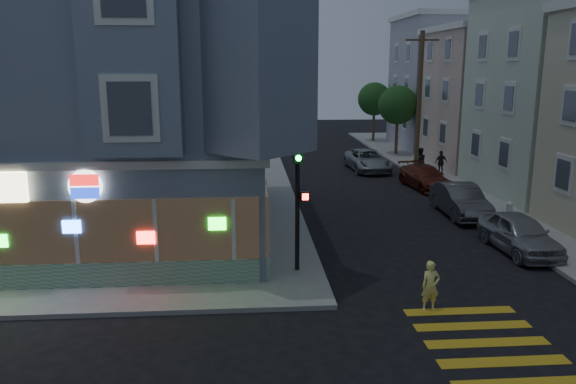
{
  "coord_description": "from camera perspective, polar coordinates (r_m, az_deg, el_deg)",
  "views": [
    {
      "loc": [
        0.42,
        -12.97,
        6.93
      ],
      "look_at": [
        1.85,
        5.89,
        2.66
      ],
      "focal_mm": 35.0,
      "sensor_mm": 36.0,
      "label": 1
    }
  ],
  "objects": [
    {
      "name": "sidewalk_nw",
      "position": [
        39.18,
        -25.09,
        1.44
      ],
      "size": [
        33.0,
        42.0,
        0.15
      ],
      "primitive_type": "cube",
      "color": "gray",
      "rests_on": "ground"
    },
    {
      "name": "row_house_c",
      "position": [
        42.56,
        22.57,
        8.7
      ],
      "size": [
        12.0,
        8.6,
        9.0
      ],
      "primitive_type": "cube",
      "color": "#BBA091",
      "rests_on": "sidewalk_ne"
    },
    {
      "name": "parked_car_a",
      "position": [
        23.0,
        22.46,
        -3.91
      ],
      "size": [
        1.88,
        4.34,
        1.46
      ],
      "primitive_type": "imported",
      "rotation": [
        0.0,
        0.0,
        0.04
      ],
      "color": "#929399",
      "rests_on": "ground"
    },
    {
      "name": "corner_building",
      "position": [
        24.83,
        -19.61,
        9.43
      ],
      "size": [
        14.6,
        14.6,
        11.4
      ],
      "color": "slate",
      "rests_on": "sidewalk_nw"
    },
    {
      "name": "parked_car_b",
      "position": [
        27.53,
        17.11,
        -0.82
      ],
      "size": [
        1.63,
        4.56,
        1.5
      ],
      "primitive_type": "imported",
      "rotation": [
        0.0,
        0.0,
        -0.01
      ],
      "color": "#3E4144",
      "rests_on": "ground"
    },
    {
      "name": "street_tree_near",
      "position": [
        44.66,
        11.09,
        8.65
      ],
      "size": [
        3.0,
        3.0,
        5.3
      ],
      "color": "#4C3826",
      "rests_on": "sidewalk_ne"
    },
    {
      "name": "ground",
      "position": [
        14.71,
        -5.68,
        -15.45
      ],
      "size": [
        120.0,
        120.0,
        0.0
      ],
      "primitive_type": "plane",
      "color": "black",
      "rests_on": "ground"
    },
    {
      "name": "street_tree_far",
      "position": [
        52.4,
        8.77,
        9.31
      ],
      "size": [
        3.0,
        3.0,
        5.3
      ],
      "color": "#4C3826",
      "rests_on": "sidewalk_ne"
    },
    {
      "name": "running_child",
      "position": [
        16.85,
        14.28,
        -9.24
      ],
      "size": [
        0.56,
        0.39,
        1.48
      ],
      "primitive_type": "imported",
      "rotation": [
        0.0,
        0.0,
        0.06
      ],
      "color": "#FAF27F",
      "rests_on": "ground"
    },
    {
      "name": "utility_pole",
      "position": [
        38.8,
        13.2,
        9.25
      ],
      "size": [
        2.2,
        0.3,
        9.0
      ],
      "color": "#4C3826",
      "rests_on": "sidewalk_ne"
    },
    {
      "name": "parked_car_c",
      "position": [
        33.25,
        13.75,
        1.47
      ],
      "size": [
        2.38,
        4.67,
        1.3
      ],
      "primitive_type": "imported",
      "rotation": [
        0.0,
        0.0,
        0.13
      ],
      "color": "#602316",
      "rests_on": "ground"
    },
    {
      "name": "pedestrian_a",
      "position": [
        36.2,
        13.23,
        3.02
      ],
      "size": [
        0.93,
        0.77,
        1.77
      ],
      "primitive_type": "imported",
      "rotation": [
        0.0,
        0.0,
        3.26
      ],
      "color": "black",
      "rests_on": "sidewalk_ne"
    },
    {
      "name": "fire_hydrant",
      "position": [
        26.91,
        21.56,
        -1.77
      ],
      "size": [
        0.5,
        0.29,
        0.87
      ],
      "color": "silver",
      "rests_on": "sidewalk_ne"
    },
    {
      "name": "parked_car_d",
      "position": [
        38.17,
        8.1,
        3.22
      ],
      "size": [
        2.63,
        5.2,
        1.41
      ],
      "primitive_type": "imported",
      "rotation": [
        0.0,
        0.0,
        0.06
      ],
      "color": "#979DA0",
      "rests_on": "ground"
    },
    {
      "name": "traffic_signal",
      "position": [
        18.29,
        1.06,
        1.42
      ],
      "size": [
        0.56,
        0.53,
        4.73
      ],
      "rotation": [
        0.0,
        0.0,
        0.08
      ],
      "color": "black",
      "rests_on": "sidewalk_nw"
    },
    {
      "name": "pedestrian_b",
      "position": [
        37.07,
        15.28,
        2.93
      ],
      "size": [
        0.95,
        0.58,
        1.52
      ],
      "primitive_type": "imported",
      "rotation": [
        0.0,
        0.0,
        3.39
      ],
      "color": "#26222A",
      "rests_on": "sidewalk_ne"
    },
    {
      "name": "row_house_d",
      "position": [
        50.72,
        18.06,
        10.39
      ],
      "size": [
        12.0,
        8.6,
        10.5
      ],
      "primitive_type": "cube",
      "color": "#9F9CAC",
      "rests_on": "sidewalk_ne"
    }
  ]
}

